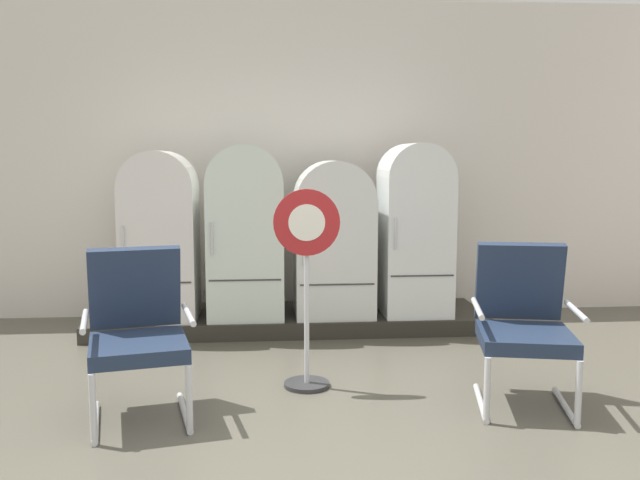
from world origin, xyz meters
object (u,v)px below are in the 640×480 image
(refrigerator_1, at_px, (245,226))
(armchair_left, at_px, (137,327))
(refrigerator_0, at_px, (161,230))
(refrigerator_2, at_px, (333,234))
(refrigerator_3, at_px, (414,223))
(sign_stand, at_px, (307,293))
(armchair_right, at_px, (523,318))

(refrigerator_1, distance_m, armchair_left, 2.10)
(refrigerator_0, bearing_deg, refrigerator_1, -0.76)
(refrigerator_2, distance_m, refrigerator_3, 0.76)
(armchair_left, distance_m, sign_stand, 1.15)
(armchair_right, bearing_deg, armchair_left, -179.76)
(sign_stand, bearing_deg, refrigerator_3, 55.22)
(refrigerator_2, distance_m, sign_stand, 1.64)
(armchair_right, distance_m, sign_stand, 1.44)
(refrigerator_3, bearing_deg, armchair_left, -137.52)
(refrigerator_0, relative_size, sign_stand, 1.09)
(armchair_left, xyz_separation_m, armchair_right, (2.45, 0.01, 0.00))
(refrigerator_3, height_order, sign_stand, refrigerator_3)
(refrigerator_1, bearing_deg, armchair_left, -107.51)
(refrigerator_0, height_order, refrigerator_1, refrigerator_1)
(refrigerator_0, xyz_separation_m, refrigerator_2, (1.56, 0.02, -0.06))
(refrigerator_1, bearing_deg, armchair_right, -46.73)
(refrigerator_1, xyz_separation_m, armchair_left, (-0.62, -1.96, -0.41))
(refrigerator_1, xyz_separation_m, armchair_right, (1.83, -1.95, -0.41))
(refrigerator_0, distance_m, refrigerator_3, 2.31)
(armchair_left, bearing_deg, refrigerator_1, 72.49)
(refrigerator_3, bearing_deg, refrigerator_1, -178.83)
(refrigerator_2, relative_size, armchair_left, 1.37)
(refrigerator_1, relative_size, refrigerator_2, 1.10)
(refrigerator_1, bearing_deg, refrigerator_0, 179.24)
(refrigerator_0, xyz_separation_m, armchair_left, (0.14, -1.97, -0.38))
(refrigerator_2, bearing_deg, armchair_right, -62.43)
(refrigerator_2, relative_size, refrigerator_3, 0.90)
(refrigerator_3, xyz_separation_m, armchair_left, (-2.17, -1.99, -0.42))
(refrigerator_0, relative_size, armchair_right, 1.45)
(refrigerator_1, xyz_separation_m, refrigerator_2, (0.80, 0.03, -0.08))
(refrigerator_3, bearing_deg, refrigerator_0, -179.46)
(refrigerator_2, height_order, armchair_right, refrigerator_2)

